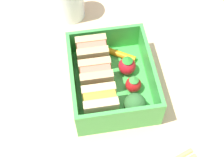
% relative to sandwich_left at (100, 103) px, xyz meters
% --- Properties ---
extents(ground_plane, '(1.20, 1.20, 0.02)m').
position_rel_sandwich_left_xyz_m(ground_plane, '(0.05, -0.03, -0.05)').
color(ground_plane, '#E3BB8D').
extents(bento_tray, '(0.16, 0.13, 0.01)m').
position_rel_sandwich_left_xyz_m(bento_tray, '(0.05, -0.03, -0.03)').
color(bento_tray, green).
rests_on(bento_tray, ground_plane).
extents(bento_rim, '(0.16, 0.13, 0.05)m').
position_rel_sandwich_left_xyz_m(bento_rim, '(0.05, -0.03, -0.00)').
color(bento_rim, green).
rests_on(bento_rim, bento_tray).
extents(sandwich_left, '(0.04, 0.05, 0.05)m').
position_rel_sandwich_left_xyz_m(sandwich_left, '(0.00, 0.00, 0.00)').
color(sandwich_left, '#DEBD83').
rests_on(sandwich_left, bento_tray).
extents(sandwich_center_left, '(0.04, 0.05, 0.05)m').
position_rel_sandwich_left_xyz_m(sandwich_center_left, '(0.05, 0.00, 0.00)').
color(sandwich_center_left, tan).
rests_on(sandwich_center_left, bento_tray).
extents(sandwich_center, '(0.04, 0.05, 0.05)m').
position_rel_sandwich_left_xyz_m(sandwich_center, '(0.10, 0.00, 0.00)').
color(sandwich_center, tan).
rests_on(sandwich_center, bento_tray).
extents(broccoli_floret, '(0.04, 0.04, 0.04)m').
position_rel_sandwich_left_xyz_m(broccoli_floret, '(-0.01, -0.05, -0.00)').
color(broccoli_floret, '#83CE6A').
rests_on(broccoli_floret, bento_tray).
extents(strawberry_left, '(0.03, 0.03, 0.03)m').
position_rel_sandwich_left_xyz_m(strawberry_left, '(0.03, -0.06, -0.01)').
color(strawberry_left, red).
rests_on(strawberry_left, bento_tray).
extents(strawberry_far_left, '(0.03, 0.03, 0.04)m').
position_rel_sandwich_left_xyz_m(strawberry_far_left, '(0.07, -0.06, -0.01)').
color(strawberry_far_left, red).
rests_on(strawberry_far_left, bento_tray).
extents(carrot_stick_far_left, '(0.04, 0.05, 0.01)m').
position_rel_sandwich_left_xyz_m(carrot_stick_far_left, '(0.10, -0.05, -0.02)').
color(carrot_stick_far_left, orange).
rests_on(carrot_stick_far_left, bento_tray).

